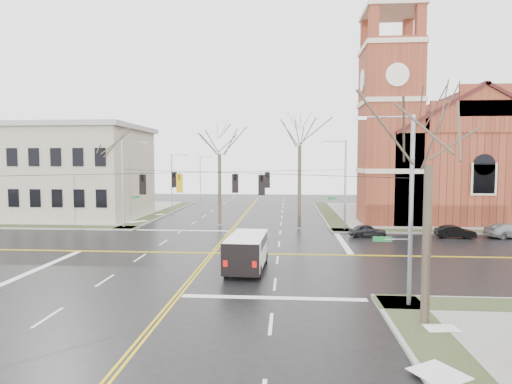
# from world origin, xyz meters

# --- Properties ---
(ground) EXTENTS (120.00, 120.00, 0.00)m
(ground) POSITION_xyz_m (0.00, 0.00, 0.00)
(ground) COLOR black
(ground) RESTS_ON ground
(sidewalks) EXTENTS (80.00, 80.00, 0.17)m
(sidewalks) POSITION_xyz_m (0.00, 0.00, 0.08)
(sidewalks) COLOR gray
(sidewalks) RESTS_ON ground
(road_markings) EXTENTS (100.00, 100.00, 0.01)m
(road_markings) POSITION_xyz_m (0.00, 0.00, 0.01)
(road_markings) COLOR gold
(road_markings) RESTS_ON ground
(church) EXTENTS (24.28, 27.48, 27.50)m
(church) POSITION_xyz_m (24.76, 24.78, 8.43)
(church) COLOR maroon
(church) RESTS_ON ground
(civic_building_a) EXTENTS (18.00, 14.00, 11.00)m
(civic_building_a) POSITION_xyz_m (-22.00, 20.00, 5.50)
(civic_building_a) COLOR gray
(civic_building_a) RESTS_ON ground
(signal_pole_ne) EXTENTS (2.75, 0.22, 9.00)m
(signal_pole_ne) POSITION_xyz_m (11.32, 11.50, 4.95)
(signal_pole_ne) COLOR gray
(signal_pole_ne) RESTS_ON ground
(signal_pole_nw) EXTENTS (2.75, 0.22, 9.00)m
(signal_pole_nw) POSITION_xyz_m (-11.32, 11.50, 4.95)
(signal_pole_nw) COLOR gray
(signal_pole_nw) RESTS_ON ground
(signal_pole_se) EXTENTS (2.75, 0.22, 9.00)m
(signal_pole_se) POSITION_xyz_m (11.32, -11.50, 4.95)
(signal_pole_se) COLOR gray
(signal_pole_se) RESTS_ON ground
(span_wires) EXTENTS (23.02, 23.02, 0.03)m
(span_wires) POSITION_xyz_m (0.00, 0.00, 6.20)
(span_wires) COLOR black
(span_wires) RESTS_ON ground
(traffic_signals) EXTENTS (8.21, 8.26, 1.30)m
(traffic_signals) POSITION_xyz_m (-0.00, -0.67, 5.45)
(traffic_signals) COLOR black
(traffic_signals) RESTS_ON ground
(streetlight_north_a) EXTENTS (2.30, 0.20, 8.00)m
(streetlight_north_a) POSITION_xyz_m (-10.65, 28.00, 4.47)
(streetlight_north_a) COLOR gray
(streetlight_north_a) RESTS_ON ground
(streetlight_north_b) EXTENTS (2.30, 0.20, 8.00)m
(streetlight_north_b) POSITION_xyz_m (-10.65, 48.00, 4.47)
(streetlight_north_b) COLOR gray
(streetlight_north_b) RESTS_ON ground
(cargo_van) EXTENTS (2.53, 5.96, 2.23)m
(cargo_van) POSITION_xyz_m (3.11, -4.63, 1.32)
(cargo_van) COLOR white
(cargo_van) RESTS_ON ground
(parked_car_a) EXTENTS (3.56, 1.76, 1.17)m
(parked_car_a) POSITION_xyz_m (13.15, 8.16, 0.58)
(parked_car_a) COLOR black
(parked_car_a) RESTS_ON ground
(parked_car_b) EXTENTS (3.54, 1.40, 1.15)m
(parked_car_b) POSITION_xyz_m (21.07, 8.10, 0.57)
(parked_car_b) COLOR black
(parked_car_b) RESTS_ON ground
(parked_car_c) EXTENTS (4.82, 2.86, 1.31)m
(parked_car_c) POSITION_xyz_m (26.09, 8.65, 0.65)
(parked_car_c) COLOR #9B9B9D
(parked_car_c) RESTS_ON ground
(tree_nw_far) EXTENTS (4.00, 4.00, 11.15)m
(tree_nw_far) POSITION_xyz_m (-14.09, 14.30, 8.07)
(tree_nw_far) COLOR #3D3326
(tree_nw_far) RESTS_ON ground
(tree_nw_near) EXTENTS (4.00, 4.00, 11.50)m
(tree_nw_near) POSITION_xyz_m (-1.71, 14.26, 8.32)
(tree_nw_near) COLOR #3D3326
(tree_nw_near) RESTS_ON ground
(tree_ne) EXTENTS (4.00, 4.00, 12.81)m
(tree_ne) POSITION_xyz_m (6.94, 12.70, 9.26)
(tree_ne) COLOR #3D3326
(tree_ne) RESTS_ON ground
(tree_se) EXTENTS (4.00, 4.00, 10.04)m
(tree_se) POSITION_xyz_m (11.54, -13.74, 7.29)
(tree_se) COLOR #3D3326
(tree_se) RESTS_ON ground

